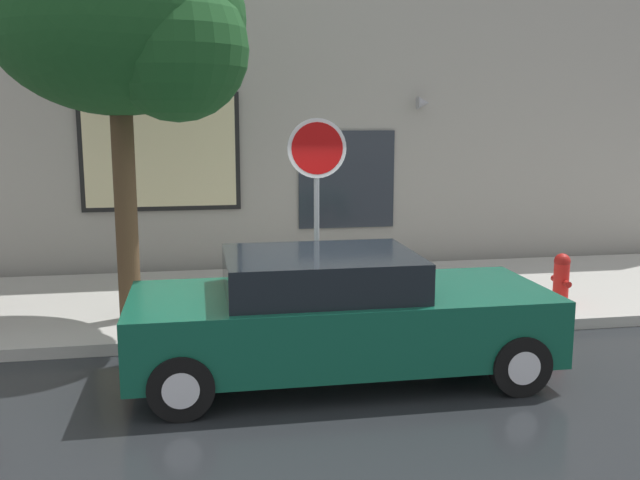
{
  "coord_description": "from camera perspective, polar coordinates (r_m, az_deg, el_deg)",
  "views": [
    {
      "loc": [
        -0.92,
        -7.32,
        2.83
      ],
      "look_at": [
        0.69,
        1.8,
        1.2
      ],
      "focal_mm": 39.08,
      "sensor_mm": 36.0,
      "label": 1
    }
  ],
  "objects": [
    {
      "name": "sidewalk",
      "position": [
        10.72,
        -4.76,
        -4.94
      ],
      "size": [
        20.0,
        4.0,
        0.15
      ],
      "primitive_type": "cube",
      "color": "#A3A099",
      "rests_on": "ground"
    },
    {
      "name": "parked_car",
      "position": [
        7.64,
        1.43,
        -6.21
      ],
      "size": [
        4.53,
        1.86,
        1.4
      ],
      "color": "#0F4C38",
      "rests_on": "ground"
    },
    {
      "name": "ground_plane",
      "position": [
        7.9,
        -2.7,
        -11.01
      ],
      "size": [
        60.0,
        60.0,
        0.0
      ],
      "primitive_type": "plane",
      "color": "black"
    },
    {
      "name": "stop_sign",
      "position": [
        8.94,
        -0.26,
        4.92
      ],
      "size": [
        0.76,
        0.1,
        2.68
      ],
      "color": "gray",
      "rests_on": "sidewalk"
    },
    {
      "name": "building_facade",
      "position": [
        12.87,
        -6.08,
        12.85
      ],
      "size": [
        20.0,
        0.67,
        7.0
      ],
      "color": "#9E998E",
      "rests_on": "ground"
    },
    {
      "name": "fire_hydrant",
      "position": [
        10.6,
        19.14,
        -3.13
      ],
      "size": [
        0.3,
        0.44,
        0.77
      ],
      "color": "red",
      "rests_on": "sidewalk"
    },
    {
      "name": "street_tree",
      "position": [
        9.38,
        -15.4,
        16.58
      ],
      "size": [
        3.25,
        2.76,
        5.14
      ],
      "color": "#4C3823",
      "rests_on": "sidewalk"
    }
  ]
}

